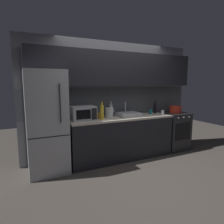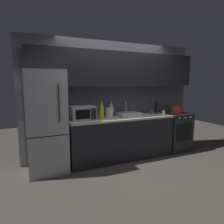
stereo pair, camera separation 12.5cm
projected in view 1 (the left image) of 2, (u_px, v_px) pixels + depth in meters
The scene contains 15 objects.
ground_plane at pixel (145, 175), 3.43m from camera, with size 10.00×10.00×0.00m, color #3D3833.
back_wall at pixel (115, 86), 4.28m from camera, with size 3.99×0.44×2.50m.
counter_run at pixel (121, 138), 4.17m from camera, with size 2.25×0.60×0.90m.
refrigerator at pixel (47, 122), 3.46m from camera, with size 0.68×0.69×1.83m.
oven_range at pixel (174, 131), 4.80m from camera, with size 0.60×0.62×0.90m.
microwave at pixel (83, 113), 3.75m from camera, with size 0.46×0.35×0.27m.
sink_basin at pixel (128, 114), 4.21m from camera, with size 0.48×0.38×0.30m.
kettle at pixel (109, 113), 4.01m from camera, with size 0.20×0.16×0.24m.
wine_bottle_dark at pixel (155, 108), 4.63m from camera, with size 0.07×0.07×0.31m.
wine_bottle_clear at pixel (111, 110), 4.22m from camera, with size 0.07×0.07×0.32m.
wine_bottle_yellow at pixel (102, 112), 3.82m from camera, with size 0.07×0.07×0.35m.
mug_white at pixel (163, 113), 4.36m from camera, with size 0.07×0.07×0.11m, color silver.
mug_amber at pixel (99, 116), 3.99m from camera, with size 0.09×0.09×0.10m, color #B27019.
mug_teal at pixel (151, 112), 4.52m from camera, with size 0.08×0.08×0.10m, color #19666B.
cooking_pot at pixel (175, 109), 4.73m from camera, with size 0.28×0.28×0.16m.
Camera 1 is at (-1.92, -2.67, 1.61)m, focal length 31.23 mm.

